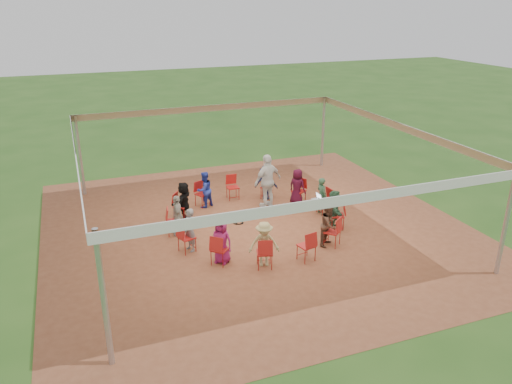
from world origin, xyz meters
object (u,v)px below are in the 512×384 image
object	(u,v)px
chair_3	(233,187)
chair_8	(220,250)
person_seated_8	(264,244)
person_seated_9	(329,225)
chair_9	(264,253)
laptop	(318,198)
person_seated_1	(297,187)
person_seated_5	(177,215)
chair_1	(299,191)
chair_10	(306,246)
chair_2	(267,186)
chair_0	(324,201)
chair_4	(202,194)
person_seated_7	(221,241)
person_seated_3	(204,190)
standing_person	(268,181)
chair_5	(181,206)
chair_12	(337,215)
person_seated_2	(266,182)
person_seated_0	(322,196)
cable_coil	(239,222)
chair_11	(332,232)
chair_6	(174,221)
person_seated_10	(334,209)
person_seated_4	(184,201)
person_seated_6	(190,230)
chair_7	(187,238)

from	to	relation	value
chair_3	chair_8	size ratio (longest dim) A/B	1.00
person_seated_8	person_seated_9	world-z (taller)	same
chair_9	laptop	size ratio (longest dim) A/B	2.59
person_seated_1	person_seated_5	distance (m)	4.63
chair_1	chair_3	xyz separation A→B (m)	(-2.10, 1.19, 0.00)
chair_9	person_seated_8	distance (m)	0.24
chair_10	chair_3	bearing A→B (deg)	83.08
chair_2	chair_0	bearing A→B (deg)	152.31
chair_4	laptop	distance (m)	4.05
person_seated_7	person_seated_3	bearing A→B (deg)	124.62
standing_person	chair_5	bearing A→B (deg)	-19.46
chair_12	person_seated_2	size ratio (longest dim) A/B	0.69
chair_3	person_seated_8	xyz separation A→B (m)	(-0.74, -4.98, 0.20)
person_seated_0	chair_2	bearing A→B (deg)	25.11
chair_4	person_seated_3	distance (m)	0.24
chair_12	person_seated_7	bearing A→B (deg)	123.68
chair_3	person_seated_5	world-z (taller)	person_seated_5
chair_10	person_seated_9	bearing A→B (deg)	19.33
chair_2	person_seated_8	distance (m)	5.04
chair_5	cable_coil	xyz separation A→B (m)	(1.67, -1.04, -0.43)
person_seated_8	laptop	bearing A→B (deg)	56.71
chair_2	person_seated_9	bearing A→B (deg)	123.68
standing_person	chair_11	bearing A→B (deg)	82.81
chair_5	chair_8	size ratio (longest dim) A/B	1.00
chair_0	standing_person	xyz separation A→B (m)	(-1.59, 1.23, 0.52)
chair_6	person_seated_9	xyz separation A→B (m)	(4.15, -2.29, 0.20)
chair_4	chair_9	distance (m)	4.85
person_seated_9	chair_8	bearing A→B (deg)	139.99
chair_9	person_seated_10	bearing A→B (deg)	43.07
person_seated_4	cable_coil	bearing A→B (deg)	94.67
chair_9	person_seated_10	distance (m)	3.37
chair_0	person_seated_6	bearing A→B (deg)	96.76
chair_11	cable_coil	xyz separation A→B (m)	(-2.08, 2.49, -0.43)
chair_8	chair_10	world-z (taller)	same
chair_3	person_seated_4	size ratio (longest dim) A/B	0.69
person_seated_3	person_seated_8	xyz separation A→B (m)	(0.42, -4.61, 0.00)
chair_7	person_seated_3	xyz separation A→B (m)	(1.37, 3.07, 0.20)
chair_3	person_seated_9	world-z (taller)	person_seated_9
chair_6	laptop	xyz separation A→B (m)	(4.87, -0.18, 0.17)
chair_11	person_seated_1	bearing A→B (deg)	43.07
chair_10	person_seated_1	world-z (taller)	person_seated_1
chair_3	person_seated_5	xyz separation A→B (m)	(-2.53, -2.22, 0.20)
chair_8	chair_11	distance (m)	3.44
person_seated_9	laptop	bearing A→B (deg)	31.36
chair_9	person_seated_6	size ratio (longest dim) A/B	0.69
person_seated_6	chair_4	bearing A→B (deg)	139.99
chair_9	cable_coil	xyz separation A→B (m)	(0.28, 3.00, -0.43)
chair_10	person_seated_2	xyz separation A→B (m)	(0.67, 4.69, 0.20)
chair_8	person_seated_10	distance (m)	4.18
person_seated_10	chair_0	bearing A→B (deg)	8.36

